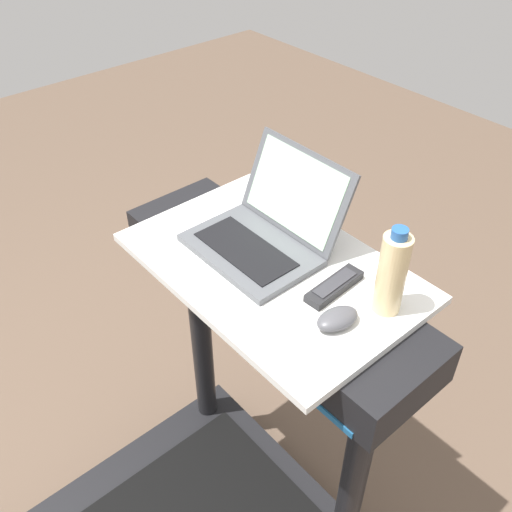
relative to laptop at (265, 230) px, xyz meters
The scene contains 5 objects.
desk_board 0.09m from the laptop, 28.69° to the right, with size 0.71×0.46×0.02m, color white.
laptop is the anchor object (origin of this frame).
computer_mouse 0.32m from the laptop, 12.09° to the right, with size 0.06×0.10×0.03m, color #4C4C51.
water_bottle 0.35m from the laptop, ahead, with size 0.06×0.06×0.22m.
tv_remote 0.23m from the laptop, ahead, with size 0.06×0.16×0.02m.
Camera 1 is at (0.78, -0.02, 1.97)m, focal length 40.21 mm.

